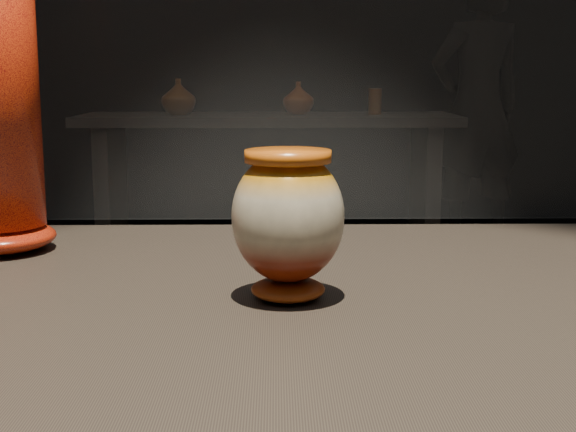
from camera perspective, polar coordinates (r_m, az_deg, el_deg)
name	(u,v)px	position (r m, az deg, el deg)	size (l,w,h in m)	color
main_vase	(288,219)	(0.80, 0.00, -0.19)	(0.14, 0.14, 0.15)	maroon
back_shelf	(268,164)	(4.33, -1.42, 3.73)	(2.00, 0.60, 0.90)	black
back_vase_left	(178,97)	(4.29, -7.80, 8.39)	(0.18, 0.18, 0.19)	brown
back_vase_mid	(298,98)	(4.33, 0.74, 8.39)	(0.17, 0.17, 0.17)	maroon
back_vase_right	(375,101)	(4.35, 6.20, 8.11)	(0.07, 0.07, 0.14)	brown
visitor	(477,108)	(5.31, 13.27, 7.49)	(0.65, 0.43, 1.79)	black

